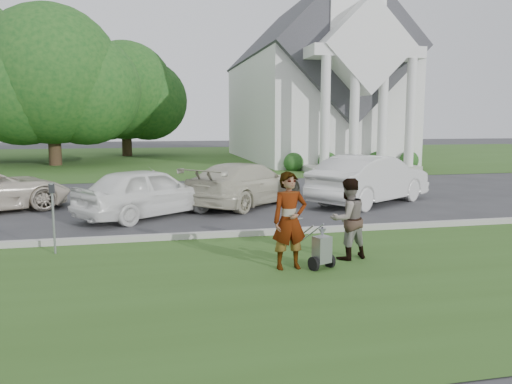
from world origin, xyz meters
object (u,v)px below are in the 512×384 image
object	(u,v)px
person_left	(289,221)
person_right	(348,220)
striping_cart	(321,250)
car_d	(370,179)
parking_meter_near	(53,210)
car_b	(148,192)
car_c	(246,184)
tree_left	(51,81)
church	(313,75)
tree_back	(125,95)

from	to	relation	value
person_left	person_right	world-z (taller)	person_left
striping_cart	car_d	size ratio (longest dim) A/B	0.20
person_right	parking_meter_near	world-z (taller)	person_right
car_b	car_c	size ratio (longest dim) A/B	0.88
parking_meter_near	car_c	distance (m)	7.21
car_b	car_d	world-z (taller)	car_d
tree_left	car_d	distance (m)	22.17
person_right	person_left	bearing A→B (deg)	2.10
car_c	church	bearing A→B (deg)	-68.78
church	person_left	xyz separation A→B (m)	(-8.86, -25.32, -5.04)
person_left	person_right	bearing A→B (deg)	13.82
tree_back	car_b	world-z (taller)	tree_back
tree_back	striping_cart	size ratio (longest dim) A/B	9.95
striping_cart	person_right	world-z (taller)	person_right
church	person_left	size ratio (longest dim) A/B	13.45
striping_cart	person_right	xyz separation A→B (m)	(0.72, 0.54, 0.44)
church	car_c	distance (m)	20.60
striping_cart	parking_meter_near	size ratio (longest dim) A/B	0.65
striping_cart	person_right	bearing A→B (deg)	14.88
car_c	car_d	distance (m)	4.13
church	striping_cart	world-z (taller)	church
tree_back	car_c	xyz separation A→B (m)	(4.74, -25.00, -4.03)
church	car_c	bearing A→B (deg)	-114.53
parking_meter_near	car_d	size ratio (longest dim) A/B	0.30
church	person_right	distance (m)	26.54
striping_cart	car_b	world-z (taller)	car_b
tree_left	car_c	distance (m)	19.62
car_b	car_d	size ratio (longest dim) A/B	0.86
tree_back	person_right	size ratio (longest dim) A/B	6.01
tree_back	person_right	distance (m)	32.49
striping_cart	parking_meter_near	distance (m)	5.46
car_c	tree_left	bearing A→B (deg)	-17.04
person_left	striping_cart	bearing A→B (deg)	-16.90
person_right	car_c	distance (m)	6.83
striping_cart	church	bearing A→B (deg)	50.16
car_c	person_right	bearing A→B (deg)	141.68
car_b	tree_back	bearing A→B (deg)	-31.92
church	tree_back	world-z (taller)	church
striping_cart	person_left	bearing A→B (deg)	144.58
person_left	church	bearing A→B (deg)	67.42
tree_left	person_left	xyz separation A→B (m)	(8.15, -24.19, -4.21)
parking_meter_near	car_d	world-z (taller)	car_d
person_right	church	bearing A→B (deg)	-121.89
church	car_d	size ratio (longest dim) A/B	4.92
person_right	parking_meter_near	bearing A→B (deg)	-30.80
car_b	person_right	bearing A→B (deg)	-179.94
person_right	car_d	xyz separation A→B (m)	(3.38, 6.23, 0.01)
car_d	tree_back	bearing A→B (deg)	-13.23
tree_back	car_c	world-z (taller)	tree_back
striping_cart	person_right	size ratio (longest dim) A/B	0.60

